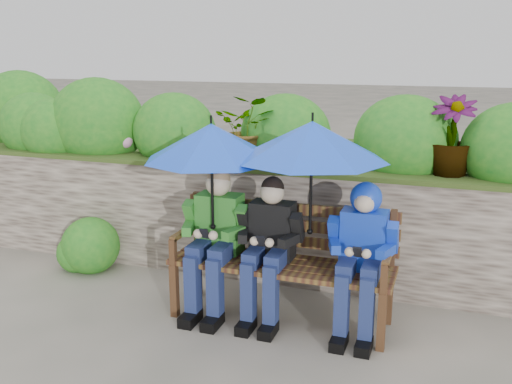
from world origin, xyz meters
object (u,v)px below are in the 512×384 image
(boy_middle, at_px, (269,242))
(umbrella_right, at_px, (312,141))
(umbrella_left, at_px, (211,142))
(boy_left, at_px, (215,234))
(park_bench, at_px, (284,254))
(boy_right, at_px, (362,246))

(boy_middle, xyz_separation_m, umbrella_right, (0.30, 0.04, 0.77))
(umbrella_left, height_order, umbrella_right, umbrella_right)
(boy_left, relative_size, umbrella_right, 1.03)
(boy_left, xyz_separation_m, umbrella_left, (-0.00, -0.02, 0.72))
(park_bench, height_order, umbrella_right, umbrella_right)
(boy_right, bearing_deg, park_bench, 173.83)
(umbrella_right, bearing_deg, boy_right, -4.11)
(park_bench, xyz_separation_m, boy_right, (0.60, -0.06, 0.15))
(boy_left, distance_m, umbrella_left, 0.72)
(boy_middle, xyz_separation_m, boy_right, (0.69, 0.01, 0.04))
(boy_left, bearing_deg, umbrella_left, -99.88)
(boy_middle, bearing_deg, umbrella_left, -176.33)
(boy_left, xyz_separation_m, boy_right, (1.12, 0.02, 0.03))
(park_bench, bearing_deg, umbrella_left, -168.92)
(umbrella_left, bearing_deg, umbrella_right, 5.22)
(park_bench, height_order, umbrella_left, umbrella_left)
(boy_left, distance_m, umbrella_right, 1.06)
(boy_right, relative_size, umbrella_left, 1.08)
(boy_left, bearing_deg, umbrella_right, 3.38)
(boy_left, height_order, boy_right, boy_left)
(boy_right, bearing_deg, boy_left, -179.20)
(boy_middle, height_order, umbrella_left, umbrella_left)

